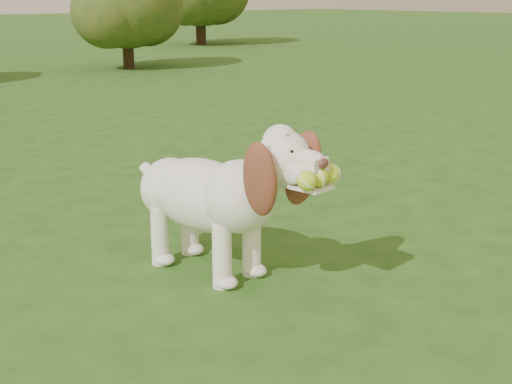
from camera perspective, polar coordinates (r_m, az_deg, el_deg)
ground at (r=2.73m, az=-12.37°, el=-9.44°), size 80.00×80.00×0.00m
dog at (r=2.90m, az=-3.05°, el=0.04°), size 0.44×1.04×0.68m
shrub_d at (r=11.56m, az=-10.36°, el=14.67°), size 1.65×1.65×1.71m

